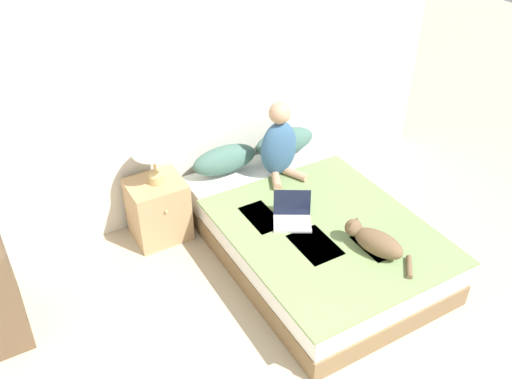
{
  "coord_description": "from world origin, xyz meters",
  "views": [
    {
      "loc": [
        -1.6,
        -0.21,
        3.04
      ],
      "look_at": [
        0.02,
        2.61,
        0.76
      ],
      "focal_mm": 38.0,
      "sensor_mm": 36.0,
      "label": 1
    }
  ],
  "objects_px": {
    "table_lamp": "(152,144)",
    "bed": "(311,235)",
    "laptop_open": "(292,216)",
    "pillow_far": "(285,142)",
    "pillow_near": "(225,160)",
    "nightstand": "(158,210)",
    "person_sitting": "(279,145)",
    "cat_tabby": "(375,241)"
  },
  "relations": [
    {
      "from": "table_lamp",
      "to": "pillow_near",
      "type": "bearing_deg",
      "value": 5.3
    },
    {
      "from": "table_lamp",
      "to": "laptop_open",
      "type": "bearing_deg",
      "value": -46.81
    },
    {
      "from": "table_lamp",
      "to": "nightstand",
      "type": "bearing_deg",
      "value": 173.05
    },
    {
      "from": "bed",
      "to": "cat_tabby",
      "type": "relative_size",
      "value": 3.5
    },
    {
      "from": "laptop_open",
      "to": "nightstand",
      "type": "relative_size",
      "value": 0.69
    },
    {
      "from": "cat_tabby",
      "to": "laptop_open",
      "type": "distance_m",
      "value": 0.67
    },
    {
      "from": "cat_tabby",
      "to": "bed",
      "type": "bearing_deg",
      "value": -5.05
    },
    {
      "from": "laptop_open",
      "to": "nightstand",
      "type": "distance_m",
      "value": 1.17
    },
    {
      "from": "pillow_near",
      "to": "table_lamp",
      "type": "distance_m",
      "value": 0.76
    },
    {
      "from": "bed",
      "to": "table_lamp",
      "type": "xyz_separation_m",
      "value": [
        -0.97,
        0.85,
        0.7
      ]
    },
    {
      "from": "nightstand",
      "to": "pillow_far",
      "type": "bearing_deg",
      "value": 2.6
    },
    {
      "from": "bed",
      "to": "person_sitting",
      "type": "bearing_deg",
      "value": 82.94
    },
    {
      "from": "pillow_far",
      "to": "table_lamp",
      "type": "xyz_separation_m",
      "value": [
        -1.28,
        -0.06,
        0.37
      ]
    },
    {
      "from": "cat_tabby",
      "to": "nightstand",
      "type": "xyz_separation_m",
      "value": [
        -1.12,
        1.43,
        -0.23
      ]
    },
    {
      "from": "cat_tabby",
      "to": "table_lamp",
      "type": "height_order",
      "value": "table_lamp"
    },
    {
      "from": "laptop_open",
      "to": "table_lamp",
      "type": "xyz_separation_m",
      "value": [
        -0.78,
        0.83,
        0.45
      ]
    },
    {
      "from": "person_sitting",
      "to": "nightstand",
      "type": "relative_size",
      "value": 1.25
    },
    {
      "from": "pillow_far",
      "to": "laptop_open",
      "type": "xyz_separation_m",
      "value": [
        -0.49,
        -0.89,
        -0.07
      ]
    },
    {
      "from": "pillow_far",
      "to": "laptop_open",
      "type": "height_order",
      "value": "pillow_far"
    },
    {
      "from": "person_sitting",
      "to": "table_lamp",
      "type": "height_order",
      "value": "person_sitting"
    },
    {
      "from": "person_sitting",
      "to": "table_lamp",
      "type": "distance_m",
      "value": 1.08
    },
    {
      "from": "pillow_near",
      "to": "table_lamp",
      "type": "bearing_deg",
      "value": -174.7
    },
    {
      "from": "pillow_near",
      "to": "cat_tabby",
      "type": "relative_size",
      "value": 1.0
    },
    {
      "from": "pillow_far",
      "to": "nightstand",
      "type": "distance_m",
      "value": 1.32
    },
    {
      "from": "cat_tabby",
      "to": "nightstand",
      "type": "bearing_deg",
      "value": 19.35
    },
    {
      "from": "cat_tabby",
      "to": "laptop_open",
      "type": "height_order",
      "value": "laptop_open"
    },
    {
      "from": "cat_tabby",
      "to": "nightstand",
      "type": "height_order",
      "value": "cat_tabby"
    },
    {
      "from": "person_sitting",
      "to": "cat_tabby",
      "type": "xyz_separation_m",
      "value": [
        0.06,
        -1.21,
        -0.2
      ]
    },
    {
      "from": "laptop_open",
      "to": "cat_tabby",
      "type": "bearing_deg",
      "value": -30.88
    },
    {
      "from": "person_sitting",
      "to": "nightstand",
      "type": "height_order",
      "value": "person_sitting"
    },
    {
      "from": "pillow_near",
      "to": "pillow_far",
      "type": "bearing_deg",
      "value": 0.0
    },
    {
      "from": "pillow_near",
      "to": "laptop_open",
      "type": "bearing_deg",
      "value": -81.79
    },
    {
      "from": "laptop_open",
      "to": "table_lamp",
      "type": "relative_size",
      "value": 0.81
    },
    {
      "from": "bed",
      "to": "laptop_open",
      "type": "height_order",
      "value": "laptop_open"
    },
    {
      "from": "bed",
      "to": "pillow_far",
      "type": "distance_m",
      "value": 1.02
    },
    {
      "from": "laptop_open",
      "to": "pillow_near",
      "type": "bearing_deg",
      "value": 128.71
    },
    {
      "from": "pillow_near",
      "to": "cat_tabby",
      "type": "bearing_deg",
      "value": -73.09
    },
    {
      "from": "bed",
      "to": "cat_tabby",
      "type": "distance_m",
      "value": 0.66
    },
    {
      "from": "bed",
      "to": "laptop_open",
      "type": "bearing_deg",
      "value": 173.85
    },
    {
      "from": "table_lamp",
      "to": "bed",
      "type": "bearing_deg",
      "value": -41.49
    },
    {
      "from": "person_sitting",
      "to": "nightstand",
      "type": "distance_m",
      "value": 1.16
    },
    {
      "from": "person_sitting",
      "to": "laptop_open",
      "type": "height_order",
      "value": "person_sitting"
    }
  ]
}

